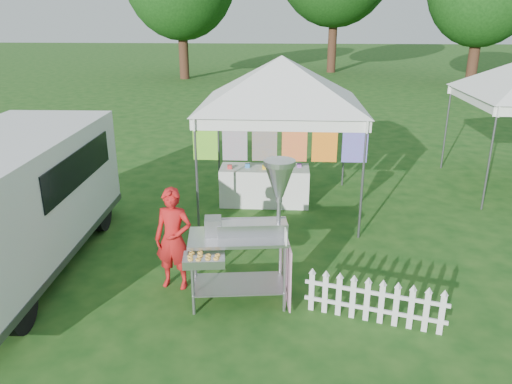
{
  "coord_description": "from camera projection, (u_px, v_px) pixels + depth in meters",
  "views": [
    {
      "loc": [
        0.1,
        -6.03,
        3.75
      ],
      "look_at": [
        -0.35,
        1.29,
        1.1
      ],
      "focal_mm": 35.0,
      "sensor_mm": 36.0,
      "label": 1
    }
  ],
  "objects": [
    {
      "name": "ground",
      "position": [
        275.0,
        298.0,
        6.94
      ],
      "size": [
        120.0,
        120.0,
        0.0
      ],
      "primitive_type": "plane",
      "color": "#154413",
      "rests_on": "ground"
    },
    {
      "name": "canopy_main",
      "position": [
        282.0,
        56.0,
        9.21
      ],
      "size": [
        4.24,
        4.24,
        3.45
      ],
      "color": "#59595E",
      "rests_on": "ground"
    },
    {
      "name": "donut_cart",
      "position": [
        254.0,
        223.0,
        6.48
      ],
      "size": [
        1.44,
        1.13,
        1.99
      ],
      "rotation": [
        0.0,
        0.0,
        0.12
      ],
      "color": "gray",
      "rests_on": "ground"
    },
    {
      "name": "vendor",
      "position": [
        174.0,
        239.0,
        7.01
      ],
      "size": [
        0.59,
        0.43,
        1.49
      ],
      "primitive_type": "imported",
      "rotation": [
        0.0,
        0.0,
        -0.14
      ],
      "color": "red",
      "rests_on": "ground"
    },
    {
      "name": "cargo_van",
      "position": [
        7.0,
        201.0,
        7.45
      ],
      "size": [
        2.08,
        4.93,
        2.03
      ],
      "rotation": [
        0.0,
        0.0,
        0.03
      ],
      "color": "silver",
      "rests_on": "ground"
    },
    {
      "name": "picket_fence",
      "position": [
        374.0,
        302.0,
        6.32
      ],
      "size": [
        1.74,
        0.52,
        0.56
      ],
      "rotation": [
        0.0,
        0.0,
        -0.28
      ],
      "color": "silver",
      "rests_on": "ground"
    },
    {
      "name": "display_table",
      "position": [
        265.0,
        186.0,
        10.26
      ],
      "size": [
        1.8,
        0.7,
        0.78
      ],
      "primitive_type": "cube",
      "color": "white",
      "rests_on": "ground"
    }
  ]
}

